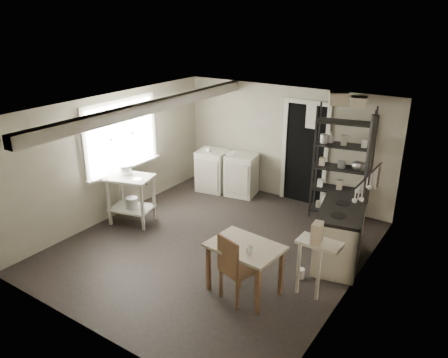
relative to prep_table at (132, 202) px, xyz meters
The scene contains 31 objects.
floor 1.80m from the prep_table, ahead, with size 5.00×5.00×0.00m, color black.
ceiling 2.59m from the prep_table, ahead, with size 5.00×5.00×0.00m, color silver.
wall_back 3.22m from the prep_table, 56.03° to the left, with size 4.50×0.02×2.30m, color #ACA793.
wall_front 3.06m from the prep_table, 53.85° to the right, with size 4.50×0.02×2.30m, color #ACA793.
wall_left 0.91m from the prep_table, 168.53° to the left, with size 0.02×5.00×2.30m, color #ACA793.
wall_right 4.07m from the prep_table, ahead, with size 0.02×5.00×2.30m, color #ACA793.
window 1.23m from the prep_table, 147.23° to the left, with size 0.12×1.76×1.28m, color beige, non-canonical shape.
doorway 3.44m from the prep_table, 49.42° to the left, with size 0.96×0.10×2.08m, color beige, non-canonical shape.
ceiling_beam 1.89m from the prep_table, 10.36° to the left, with size 0.18×5.00×0.18m, color beige, non-canonical shape.
wallpaper_panel 4.06m from the prep_table, ahead, with size 0.01×5.00×2.30m, color beige, non-canonical shape.
utensil_rail 4.17m from the prep_table, 10.08° to the left, with size 0.06×1.20×0.44m, color silver, non-canonical shape.
prep_table is the anchor object (origin of this frame).
stockpot 0.56m from the prep_table, 159.58° to the left, with size 0.24×0.24×0.25m, color silver.
saucepan 0.49m from the prep_table, ahead, with size 0.18×0.18×0.10m, color silver.
bucket 0.04m from the prep_table, 43.59° to the right, with size 0.22×0.22×0.24m, color silver.
base_cabinets 2.25m from the prep_table, 73.16° to the left, with size 1.34×0.57×0.88m, color beige, non-canonical shape.
mixing_bowl 2.30m from the prep_table, 69.08° to the left, with size 0.29×0.29×0.07m, color white.
counter_cup 2.10m from the prep_table, 81.27° to the left, with size 0.13×0.13×0.11m, color white.
shelf_rack 3.85m from the prep_table, 36.82° to the left, with size 1.00×0.39×2.12m, color black, non-canonical shape.
shelf_jar 3.75m from the prep_table, 39.45° to the left, with size 0.09×0.09×0.19m, color white.
storage_box_a 4.02m from the prep_table, 38.53° to the left, with size 0.32×0.28×0.22m, color beige.
storage_box_b 4.27m from the prep_table, 35.36° to the left, with size 0.26×0.24×0.17m, color beige.
stove 3.70m from the prep_table, 12.04° to the left, with size 0.64×1.15×0.91m, color beige, non-canonical shape.
stovepipe 4.17m from the prep_table, 17.08° to the left, with size 0.10×0.10×1.29m, color black, non-canonical shape.
side_ledge 3.71m from the prep_table, ahead, with size 0.58×0.31×0.88m, color beige, non-canonical shape.
oats_box 3.74m from the prep_table, ahead, with size 0.11×0.19×0.28m, color beige.
work_table 2.90m from the prep_table, 13.71° to the right, with size 0.97×0.68×0.74m, color beige, non-canonical shape.
table_cup 3.11m from the prep_table, 15.70° to the right, with size 0.10×0.10×0.10m, color white.
chair 2.95m from the prep_table, 16.71° to the right, with size 0.40×0.42×0.97m, color brown, non-canonical shape.
flour_sack 3.72m from the prep_table, 37.99° to the left, with size 0.38×0.32×0.45m, color silver.
floor_crock 3.34m from the prep_table, ahead, with size 0.12×0.12×0.15m, color white.
Camera 1 is at (3.66, -5.18, 3.68)m, focal length 35.00 mm.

